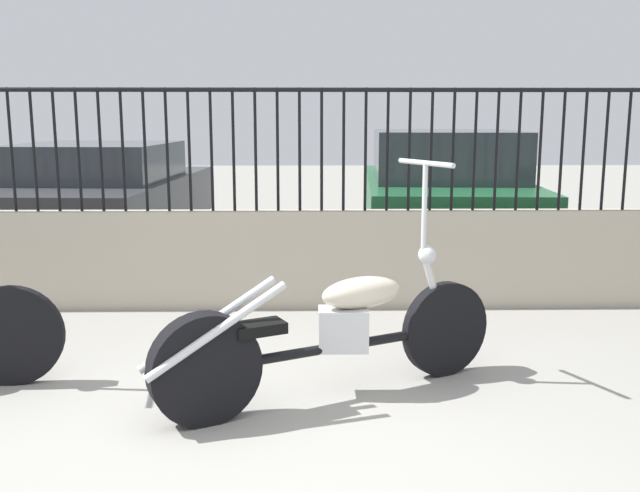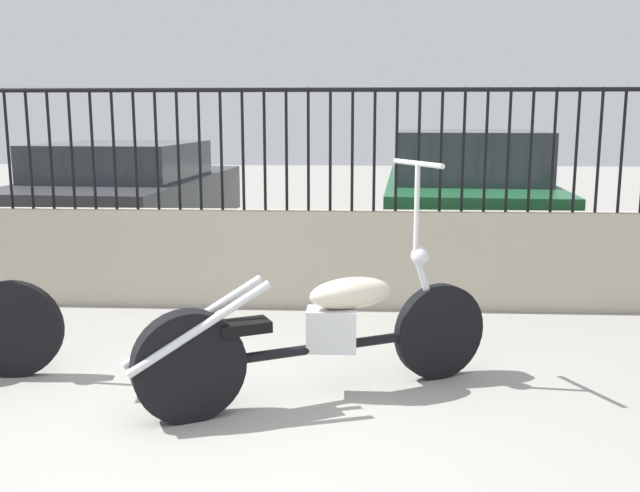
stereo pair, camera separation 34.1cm
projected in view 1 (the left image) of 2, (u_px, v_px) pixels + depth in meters
name	position (u px, v px, depth m)	size (l,w,h in m)	color
ground_plane	(232.00, 492.00, 3.05)	(40.00, 40.00, 0.00)	gray
low_wall	(268.00, 259.00, 5.92)	(8.91, 0.18, 0.81)	#B2A893
fence_railing	(266.00, 133.00, 5.73)	(8.91, 0.04, 0.99)	black
motorcycle_black	(320.00, 336.00, 3.97)	(2.00, 1.07, 1.34)	black
car_dark_grey	(102.00, 195.00, 8.44)	(2.06, 4.13, 1.27)	black
car_green	(443.00, 193.00, 8.20)	(1.99, 4.05, 1.42)	black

